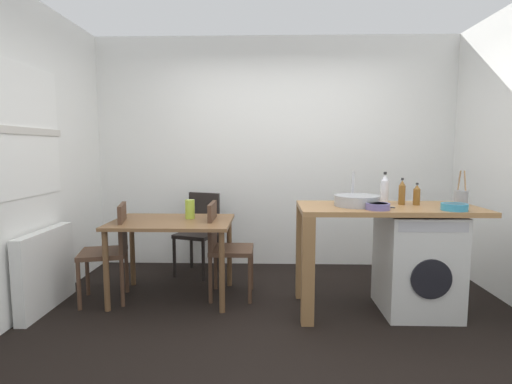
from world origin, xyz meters
TOP-DOWN VIEW (x-y plane):
  - ground_plane at (0.00, 0.00)m, footprint 5.46×5.46m
  - wall_back at (0.00, 1.75)m, footprint 4.60×0.10m
  - wall_window_side at (-2.15, 0.00)m, footprint 0.12×3.80m
  - radiator at (-2.02, 0.30)m, footprint 0.10×0.80m
  - dining_table at (-0.97, 0.59)m, footprint 1.10×0.76m
  - chair_person_seat at (-1.52, 0.51)m, footprint 0.48×0.48m
  - chair_opposite at (-0.50, 0.64)m, footprint 0.40×0.40m
  - chair_spare_by_wall at (-0.85, 1.36)m, footprint 0.51×0.51m
  - kitchen_counter at (0.73, 0.34)m, footprint 1.50×0.68m
  - washing_machine at (1.20, 0.34)m, footprint 0.60×0.61m
  - sink_basin at (0.68, 0.34)m, footprint 0.38×0.38m
  - tap at (0.68, 0.52)m, footprint 0.02×0.02m
  - bottle_tall_green at (0.96, 0.53)m, footprint 0.07×0.07m
  - bottle_squat_brown at (1.08, 0.43)m, footprint 0.06×0.06m
  - bottle_clear_small at (1.20, 0.41)m, footprint 0.06×0.06m
  - mixing_bowl at (0.80, 0.14)m, footprint 0.19×0.19m
  - utensil_crock at (1.57, 0.39)m, footprint 0.11×0.11m
  - colander at (1.39, 0.12)m, footprint 0.20×0.20m
  - vase at (-0.82, 0.69)m, footprint 0.09×0.09m
  - scissors at (0.89, 0.24)m, footprint 0.15×0.06m

SIDE VIEW (x-z plane):
  - ground_plane at x=0.00m, z-range 0.00..0.00m
  - radiator at x=-2.02m, z-range 0.00..0.70m
  - washing_machine at x=1.20m, z-range 0.00..0.86m
  - chair_person_seat at x=-1.52m, z-range 0.06..0.96m
  - chair_opposite at x=-0.50m, z-range 0.06..0.96m
  - chair_spare_by_wall at x=-0.85m, z-range 0.06..0.96m
  - dining_table at x=-0.97m, z-range 0.27..1.01m
  - kitchen_counter at x=0.73m, z-range 0.30..1.22m
  - vase at x=-0.82m, z-range 0.74..0.92m
  - scissors at x=0.89m, z-range 0.92..0.93m
  - mixing_bowl at x=0.80m, z-range 0.92..0.98m
  - colander at x=1.39m, z-range 0.92..0.98m
  - sink_basin at x=0.68m, z-range 0.92..1.01m
  - utensil_crock at x=1.57m, z-range 0.84..1.14m
  - bottle_clear_small at x=1.20m, z-range 0.91..1.10m
  - bottle_squat_brown at x=1.08m, z-range 0.91..1.14m
  - bottle_tall_green at x=0.96m, z-range 0.91..1.18m
  - tap at x=0.68m, z-range 0.92..1.20m
  - wall_back at x=0.00m, z-range 0.00..2.70m
  - wall_window_side at x=-2.15m, z-range 0.00..2.70m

